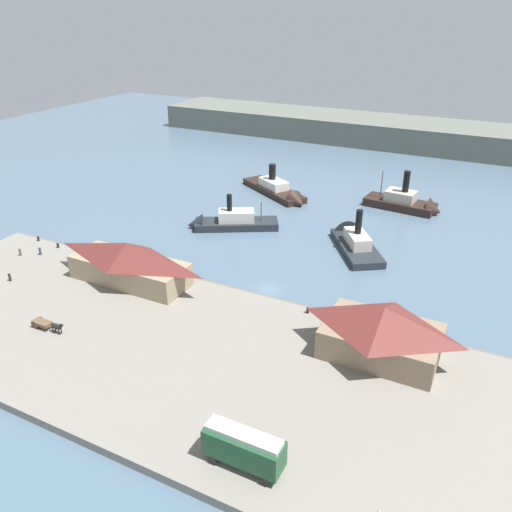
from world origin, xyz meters
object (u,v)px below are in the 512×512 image
(ferry_approaching_east, at_px, (408,204))
(ferry_approaching_west, at_px, (280,192))
(ferry_outer_harbor, at_px, (353,240))
(mooring_post_center_east, at_px, (308,310))
(ferry_moored_west, at_px, (226,222))
(pedestrian_walking_west, at_px, (40,251))
(mooring_post_center_west, at_px, (58,246))
(ferry_shed_west_terminal, at_px, (382,331))
(pedestrian_near_cart, at_px, (10,277))
(horse_cart, at_px, (47,324))
(street_tram, at_px, (244,447))
(pedestrian_walking_east, at_px, (20,252))
(ferry_shed_east_terminal, at_px, (129,262))
(mooring_post_west, at_px, (38,239))

(ferry_approaching_east, distance_m, ferry_approaching_west, 30.97)
(ferry_outer_harbor, bearing_deg, ferry_approaching_east, 77.57)
(mooring_post_center_east, relative_size, ferry_moored_west, 0.05)
(pedestrian_walking_west, xyz_separation_m, mooring_post_center_west, (0.58, 3.76, -0.32))
(ferry_shed_west_terminal, height_order, ferry_moored_west, ferry_shed_west_terminal)
(ferry_shed_west_terminal, height_order, pedestrian_walking_west, ferry_shed_west_terminal)
(pedestrian_walking_west, bearing_deg, pedestrian_near_cart, -70.64)
(pedestrian_walking_west, relative_size, mooring_post_center_east, 1.88)
(horse_cart, xyz_separation_m, ferry_approaching_west, (4.79, 70.16, -0.89))
(pedestrian_walking_west, xyz_separation_m, mooring_post_center_east, (52.07, 3.69, -0.32))
(mooring_post_center_west, bearing_deg, ferry_approaching_west, 63.39)
(street_tram, bearing_deg, ferry_moored_west, 121.39)
(mooring_post_center_east, bearing_deg, ferry_shed_west_terminal, -22.49)
(ferry_shed_west_terminal, bearing_deg, mooring_post_center_east, 157.51)
(ferry_approaching_west, bearing_deg, mooring_post_center_east, -61.30)
(ferry_shed_west_terminal, relative_size, ferry_approaching_east, 0.85)
(pedestrian_walking_east, distance_m, ferry_moored_west, 40.76)
(ferry_moored_west, distance_m, ferry_approaching_west, 23.64)
(ferry_moored_west, bearing_deg, horse_cart, -93.42)
(ferry_shed_west_terminal, xyz_separation_m, mooring_post_center_west, (-63.82, 5.18, -3.20))
(pedestrian_walking_west, bearing_deg, ferry_outer_harbor, 33.12)
(pedestrian_walking_east, distance_m, mooring_post_center_west, 6.75)
(ferry_shed_east_terminal, relative_size, mooring_post_center_west, 23.05)
(pedestrian_walking_east, height_order, ferry_approaching_east, ferry_approaching_east)
(ferry_shed_east_terminal, distance_m, ferry_moored_west, 29.97)
(ferry_shed_east_terminal, height_order, pedestrian_walking_west, ferry_shed_east_terminal)
(ferry_moored_west, bearing_deg, mooring_post_center_west, -131.52)
(pedestrian_walking_east, distance_m, ferry_approaching_west, 61.60)
(mooring_post_center_west, distance_m, ferry_approaching_east, 77.21)
(mooring_post_west, height_order, ferry_moored_west, ferry_moored_west)
(pedestrian_walking_east, height_order, ferry_moored_west, ferry_moored_west)
(mooring_post_center_east, height_order, ferry_approaching_west, ferry_approaching_west)
(mooring_post_center_west, xyz_separation_m, ferry_approaching_east, (55.15, 54.03, -0.09))
(pedestrian_near_cart, height_order, ferry_approaching_east, ferry_approaching_east)
(ferry_shed_west_terminal, bearing_deg, ferry_shed_east_terminal, 178.70)
(horse_cart, xyz_separation_m, ferry_approaching_east, (35.35, 75.13, -0.57))
(pedestrian_walking_west, bearing_deg, mooring_post_center_east, 4.05)
(mooring_post_center_east, bearing_deg, ferry_shed_east_terminal, -172.24)
(horse_cart, relative_size, pedestrian_near_cart, 3.50)
(mooring_post_center_east, relative_size, mooring_post_west, 1.00)
(pedestrian_walking_east, bearing_deg, mooring_post_center_east, 5.80)
(ferry_approaching_west, bearing_deg, ferry_outer_harbor, -38.72)
(ferry_outer_harbor, bearing_deg, mooring_post_center_east, -86.34)
(mooring_post_center_east, height_order, ferry_outer_harbor, ferry_outer_harbor)
(horse_cart, distance_m, ferry_outer_harbor, 58.30)
(street_tram, xyz_separation_m, mooring_post_center_east, (-4.84, 29.72, -2.11))
(pedestrian_walking_east, height_order, mooring_post_center_west, pedestrian_walking_east)
(mooring_post_west, bearing_deg, pedestrian_near_cart, -58.18)
(street_tram, relative_size, ferry_outer_harbor, 0.46)
(street_tram, bearing_deg, horse_cart, 166.61)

